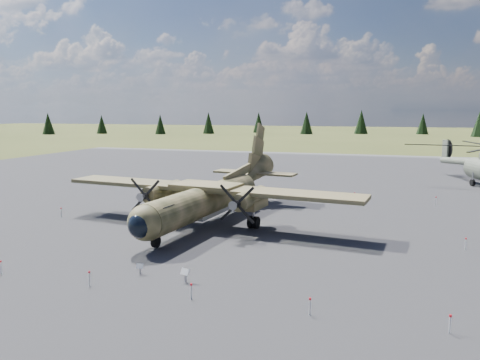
% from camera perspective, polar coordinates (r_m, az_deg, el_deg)
% --- Properties ---
extents(ground, '(500.00, 500.00, 0.00)m').
position_cam_1_polar(ground, '(37.17, -0.44, -6.27)').
color(ground, '#505324').
rests_on(ground, ground).
extents(apron, '(120.00, 120.00, 0.04)m').
position_cam_1_polar(apron, '(46.53, 3.38, -3.27)').
color(apron, '#58575C').
rests_on(apron, ground).
extents(transport_plane, '(26.37, 23.84, 8.67)m').
position_cam_1_polar(transport_plane, '(39.71, -3.48, -1.65)').
color(transport_plane, '#393C20').
rests_on(transport_plane, ground).
extents(info_placard_left, '(0.43, 0.22, 0.66)m').
position_cam_1_polar(info_placard_left, '(28.23, -12.11, -10.37)').
color(info_placard_left, gray).
rests_on(info_placard_left, ground).
extents(info_placard_right, '(0.55, 0.34, 0.81)m').
position_cam_1_polar(info_placard_right, '(26.56, -6.70, -11.22)').
color(info_placard_right, gray).
rests_on(info_placard_right, ground).
extents(barrier_fence, '(33.12, 29.62, 0.85)m').
position_cam_1_polar(barrier_fence, '(37.11, -1.16, -5.49)').
color(barrier_fence, silver).
rests_on(barrier_fence, ground).
extents(treeline, '(337.69, 333.30, 10.98)m').
position_cam_1_polar(treeline, '(28.14, 11.81, -1.31)').
color(treeline, black).
rests_on(treeline, ground).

